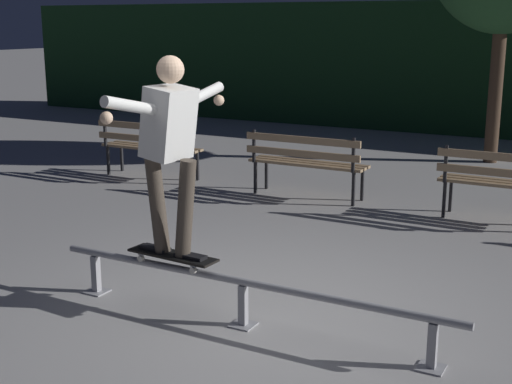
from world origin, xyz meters
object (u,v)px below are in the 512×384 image
object	(u,v)px
skateboard	(173,256)
grind_rail	(243,290)
park_bench_left_center	(306,158)
skateboarder	(170,139)
park_bench_leftmost	(148,143)
park_bench_right_center	(510,179)

from	to	relation	value
skateboard	grind_rail	bearing A→B (deg)	0.00
park_bench_left_center	skateboarder	bearing A→B (deg)	-80.92
skateboard	park_bench_leftmost	xyz separation A→B (m)	(-3.17, 3.89, 0.08)
skateboard	park_bench_leftmost	size ratio (longest dim) A/B	0.49
skateboarder	park_bench_left_center	bearing A→B (deg)	99.08
grind_rail	park_bench_right_center	distance (m)	4.11
park_bench_leftmost	grind_rail	bearing A→B (deg)	-45.61
grind_rail	skateboarder	world-z (taller)	skateboarder
park_bench_right_center	grind_rail	bearing A→B (deg)	-108.30
skateboard	park_bench_leftmost	bearing A→B (deg)	129.14
park_bench_left_center	park_bench_right_center	size ratio (longest dim) A/B	1.00
skateboarder	park_bench_left_center	distance (m)	4.04
skateboarder	park_bench_right_center	world-z (taller)	skateboarder
park_bench_left_center	park_bench_right_center	bearing A→B (deg)	0.00
skateboarder	park_bench_right_center	size ratio (longest dim) A/B	0.97
grind_rail	park_bench_leftmost	distance (m)	5.46
park_bench_left_center	park_bench_right_center	xyz separation A→B (m)	(2.55, 0.00, 0.00)
park_bench_right_center	skateboard	bearing A→B (deg)	-116.37
skateboard	park_bench_right_center	xyz separation A→B (m)	(1.93, 3.89, 0.08)
grind_rail	skateboard	world-z (taller)	skateboard
park_bench_left_center	park_bench_right_center	world-z (taller)	same
skateboarder	park_bench_right_center	xyz separation A→B (m)	(1.93, 3.89, -0.86)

